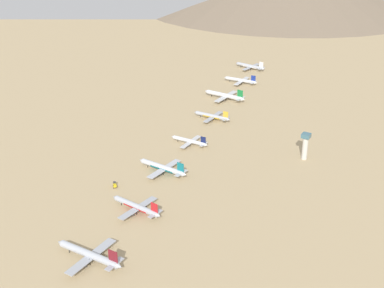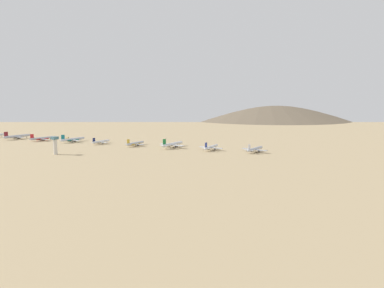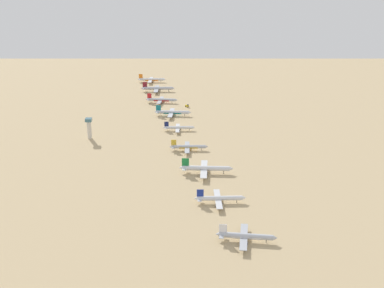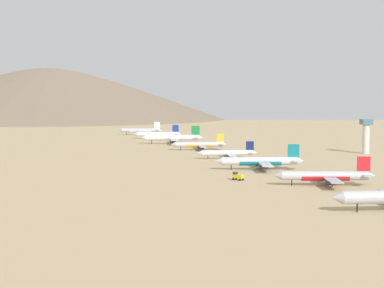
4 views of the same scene
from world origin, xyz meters
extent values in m
plane|color=tan|center=(0.00, 0.00, 0.00)|extent=(2978.96, 2978.96, 0.00)
cylinder|color=#B2B7C1|center=(47.82, -242.62, 4.50)|extent=(38.73, 9.94, 4.07)
cone|color=#B2B7C1|center=(68.57, -245.84, 4.50)|extent=(4.00, 4.47, 3.99)
cone|color=#B2B7C1|center=(27.29, -239.43, 4.50)|extent=(3.53, 4.08, 3.66)
cube|color=white|center=(31.10, -240.02, 9.27)|extent=(5.88, 1.27, 7.50)
cube|color=#A4A8B2|center=(30.46, -239.92, 4.91)|extent=(5.36, 13.23, 0.39)
cube|color=#A4A8B2|center=(46.23, -242.37, 3.79)|extent=(10.88, 36.81, 0.48)
cylinder|color=#4C4C54|center=(48.07, -236.15, 2.31)|extent=(4.82, 3.12, 2.46)
cylinder|color=#4C4C54|center=(46.09, -248.85, 2.31)|extent=(4.82, 3.12, 2.46)
cylinder|color=black|center=(62.30, -244.86, 2.05)|extent=(0.47, 0.47, 4.09)
cylinder|color=black|center=(45.60, -239.45, 2.05)|extent=(0.47, 0.47, 4.09)
cylinder|color=black|center=(44.75, -244.96, 2.05)|extent=(0.47, 0.47, 4.09)
cylinder|color=white|center=(47.82, -242.62, 4.19)|extent=(21.58, 7.28, 4.08)
cylinder|color=silver|center=(33.69, -182.18, 4.41)|extent=(37.79, 4.15, 3.99)
cone|color=silver|center=(54.25, -182.10, 4.41)|extent=(3.37, 3.92, 3.91)
cone|color=silver|center=(13.33, -182.27, 4.41)|extent=(2.95, 3.60, 3.59)
cube|color=navy|center=(17.11, -182.25, 9.08)|extent=(5.77, 0.39, 7.35)
cube|color=silver|center=(16.48, -182.26, 4.81)|extent=(3.41, 12.61, 0.38)
cube|color=silver|center=(32.11, -182.19, 3.71)|extent=(5.40, 35.70, 0.47)
cylinder|color=#4C4C54|center=(32.92, -175.89, 2.27)|extent=(4.42, 2.43, 2.41)
cylinder|color=#4C4C54|center=(32.98, -188.48, 2.27)|extent=(4.42, 2.43, 2.41)
cylinder|color=black|center=(48.04, -182.12, 2.00)|extent=(0.46, 0.46, 4.01)
cylinder|color=black|center=(31.05, -179.47, 2.00)|extent=(0.46, 0.46, 4.01)
cylinder|color=black|center=(31.07, -184.92, 2.00)|extent=(0.46, 0.46, 4.01)
cylinder|color=silver|center=(25.35, -121.26, 5.22)|extent=(44.96, 8.03, 4.72)
cone|color=silver|center=(49.64, -123.07, 5.22)|extent=(4.31, 4.91, 4.63)
cone|color=silver|center=(1.31, -119.47, 5.22)|extent=(3.78, 4.50, 4.25)
cube|color=#197A38|center=(5.77, -119.80, 10.75)|extent=(6.85, 0.94, 8.70)
cube|color=silver|center=(5.03, -119.75, 5.69)|extent=(5.07, 15.16, 0.45)
cube|color=silver|center=(23.49, -121.12, 4.39)|extent=(9.33, 42.59, 0.56)
cylinder|color=#4C4C54|center=(25.04, -113.76, 2.68)|extent=(5.42, 3.24, 2.86)
cylinder|color=#4C4C54|center=(23.93, -128.63, 2.68)|extent=(5.42, 3.24, 2.86)
cylinder|color=black|center=(42.30, -122.52, 2.37)|extent=(0.55, 0.55, 4.75)
cylinder|color=black|center=(22.49, -117.81, 2.37)|extent=(0.55, 0.55, 4.75)
cylinder|color=black|center=(22.01, -124.25, 2.37)|extent=(0.55, 0.55, 4.75)
cylinder|color=#B2B7C1|center=(10.09, -61.23, 4.19)|extent=(35.98, 4.64, 3.79)
cone|color=#B2B7C1|center=(29.63, -61.69, 4.19)|extent=(3.28, 3.79, 3.71)
cone|color=#B2B7C1|center=(-9.25, -60.77, 4.19)|extent=(2.87, 3.48, 3.41)
cube|color=gold|center=(-5.66, -60.86, 8.63)|extent=(5.49, 0.48, 6.98)
cube|color=#A4A8B2|center=(-6.26, -60.84, 4.57)|extent=(3.47, 12.04, 0.36)
cube|color=#A4A8B2|center=(8.59, -61.19, 3.53)|extent=(5.79, 34.02, 0.45)
cylinder|color=#4C4C54|center=(9.53, -55.23, 2.15)|extent=(4.24, 2.39, 2.29)
cylinder|color=#4C4C54|center=(9.25, -67.20, 2.15)|extent=(4.24, 2.39, 2.29)
cylinder|color=black|center=(23.73, -61.55, 1.90)|extent=(0.44, 0.44, 3.81)
cylinder|color=black|center=(7.66, -58.58, 1.90)|extent=(0.44, 0.44, 3.81)
cylinder|color=black|center=(7.54, -63.76, 1.90)|extent=(0.44, 0.44, 3.81)
cylinder|color=gold|center=(10.09, -61.23, 3.90)|extent=(19.83, 4.26, 3.80)
cylinder|color=silver|center=(-0.08, 3.00, 3.87)|extent=(33.27, 4.18, 3.50)
cone|color=silver|center=(17.99, 2.63, 3.87)|extent=(3.02, 3.49, 3.43)
cone|color=silver|center=(-17.97, 3.36, 3.87)|extent=(2.65, 3.21, 3.15)
cube|color=#141E51|center=(-14.65, 3.29, 7.98)|extent=(5.08, 0.43, 6.46)
cube|color=silver|center=(-15.20, 3.30, 4.22)|extent=(3.18, 11.13, 0.33)
cube|color=silver|center=(-1.46, 3.02, 3.26)|extent=(5.25, 31.45, 0.42)
cylinder|color=#4C4C54|center=(-0.61, 8.54, 1.99)|extent=(3.92, 2.20, 2.12)
cylinder|color=#4C4C54|center=(-0.84, -2.52, 1.99)|extent=(3.92, 2.20, 2.12)
cylinder|color=black|center=(12.53, 2.74, 1.76)|extent=(0.41, 0.41, 3.52)
cylinder|color=black|center=(-2.34, 5.44, 1.76)|extent=(0.41, 0.41, 3.52)
cylinder|color=black|center=(-2.43, 0.65, 1.76)|extent=(0.41, 0.41, 3.52)
cylinder|color=silver|center=(-8.02, 61.75, 4.86)|extent=(41.91, 8.14, 4.40)
cone|color=silver|center=(14.58, 59.71, 4.86)|extent=(4.08, 4.63, 4.31)
cone|color=silver|center=(-30.40, 63.77, 4.86)|extent=(3.59, 4.24, 3.96)
cube|color=#14727F|center=(-26.24, 63.40, 10.02)|extent=(6.38, 0.98, 8.10)
cube|color=#B6BBC5|center=(-26.94, 63.46, 5.30)|extent=(4.94, 14.17, 0.42)
cube|color=#B6BBC5|center=(-9.75, 61.91, 4.09)|extent=(9.31, 39.73, 0.52)
cylinder|color=#4C4C54|center=(-8.21, 68.74, 2.50)|extent=(5.08, 3.09, 2.66)
cylinder|color=#4C4C54|center=(-9.46, 54.90, 2.50)|extent=(5.08, 3.09, 2.66)
cylinder|color=black|center=(7.75, 60.32, 2.21)|extent=(0.51, 0.51, 4.42)
cylinder|color=black|center=(-10.64, 65.01, 2.21)|extent=(0.51, 0.51, 4.42)
cylinder|color=black|center=(-11.18, 59.01, 2.21)|extent=(0.51, 0.51, 4.42)
cylinder|color=#14727F|center=(-8.02, 61.75, 4.53)|extent=(23.23, 6.46, 4.41)
cylinder|color=#B2B7C1|center=(-24.09, 122.76, 4.59)|extent=(39.56, 9.00, 4.15)
cone|color=#B2B7C1|center=(-2.83, 120.10, 4.59)|extent=(3.98, 4.47, 4.07)
cone|color=#B2B7C1|center=(-45.13, 125.38, 4.59)|extent=(3.50, 4.09, 3.74)
cube|color=red|center=(-41.23, 124.90, 9.46)|extent=(6.01, 1.12, 7.65)
cube|color=#A4A8B2|center=(-41.88, 124.98, 5.01)|extent=(5.10, 13.45, 0.39)
cube|color=#A4A8B2|center=(-25.72, 122.96, 3.86)|extent=(10.03, 37.56, 0.49)
cylinder|color=#4C4C54|center=(-24.04, 129.36, 2.36)|extent=(4.87, 3.06, 2.51)
cylinder|color=#4C4C54|center=(-25.66, 116.34, 2.36)|extent=(4.87, 3.06, 2.51)
cylinder|color=black|center=(-9.25, 120.90, 2.09)|extent=(0.48, 0.48, 4.18)
cylinder|color=black|center=(-26.45, 125.92, 2.09)|extent=(0.48, 0.48, 4.18)
cylinder|color=black|center=(-27.15, 120.28, 2.09)|extent=(0.48, 0.48, 4.18)
cylinder|color=red|center=(-24.09, 122.76, 4.28)|extent=(21.99, 6.81, 4.16)
cone|color=#B2B7C1|center=(-7.46, 184.60, 5.20)|extent=(4.08, 4.71, 4.61)
cylinder|color=black|center=(-14.78, 184.79, 2.36)|extent=(0.54, 0.54, 4.73)
cube|color=yellow|center=(11.64, 101.11, 1.95)|extent=(5.23, 5.37, 1.70)
cube|color=#333338|center=(12.80, 99.87, 3.35)|extent=(2.74, 2.73, 1.10)
cylinder|color=black|center=(13.83, 100.45, 0.55)|extent=(1.01, 1.04, 1.10)
cylinder|color=black|center=(12.15, 98.88, 0.55)|extent=(1.01, 1.04, 1.10)
cylinder|color=black|center=(11.13, 103.33, 0.55)|extent=(1.01, 1.04, 1.10)
cylinder|color=black|center=(9.45, 101.76, 0.55)|extent=(1.01, 1.04, 1.10)
cylinder|color=beige|center=(-101.80, -20.72, 10.18)|extent=(4.80, 4.80, 20.37)
cube|color=#3F6B7A|center=(-101.80, -20.72, 22.17)|extent=(7.20, 7.20, 3.60)
cone|color=#7A6854|center=(180.40, -711.33, 55.77)|extent=(607.64, 607.64, 111.53)
camera|label=1|loc=(-223.92, 394.27, 208.88)|focal=50.40mm
camera|label=2|loc=(-352.21, -370.80, 70.51)|focal=28.22mm
camera|label=3|loc=(-0.63, -551.08, 194.59)|focal=46.03mm
camera|label=4|loc=(66.87, 390.17, 41.13)|focal=57.72mm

